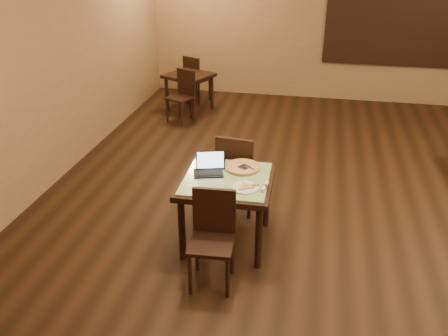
% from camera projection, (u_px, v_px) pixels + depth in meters
% --- Properties ---
extents(ground, '(10.00, 10.00, 0.00)m').
position_uv_depth(ground, '(371.00, 246.00, 5.01)').
color(ground, black).
rests_on(ground, ground).
extents(wall_back, '(8.00, 0.02, 3.00)m').
position_uv_depth(wall_back, '(363.00, 22.00, 8.72)').
color(wall_back, olive).
rests_on(wall_back, ground).
extents(wall_left, '(0.02, 10.00, 3.00)m').
position_uv_depth(wall_left, '(3.00, 86.00, 5.06)').
color(wall_left, olive).
rests_on(wall_left, ground).
extents(mural, '(2.34, 0.05, 1.64)m').
position_uv_depth(mural, '(392.00, 20.00, 8.58)').
color(mural, '#275E92').
rests_on(mural, wall_back).
extents(tiled_table, '(0.94, 0.94, 0.76)m').
position_uv_depth(tiled_table, '(227.00, 187.00, 4.80)').
color(tiled_table, black).
rests_on(tiled_table, ground).
extents(chair_main_near, '(0.42, 0.42, 0.92)m').
position_uv_depth(chair_main_near, '(213.00, 232.00, 4.32)').
color(chair_main_near, black).
rests_on(chair_main_near, ground).
extents(chair_main_far, '(0.46, 0.46, 0.98)m').
position_uv_depth(chair_main_far, '(236.00, 170.00, 5.39)').
color(chair_main_far, black).
rests_on(chair_main_far, ground).
extents(laptop, '(0.35, 0.31, 0.21)m').
position_uv_depth(laptop, '(209.00, 167.00, 4.85)').
color(laptop, black).
rests_on(laptop, tiled_table).
extents(plate, '(0.26, 0.26, 0.01)m').
position_uv_depth(plate, '(245.00, 188.00, 4.55)').
color(plate, white).
rests_on(plate, tiled_table).
extents(pizza_slice, '(0.25, 0.25, 0.02)m').
position_uv_depth(pizza_slice, '(245.00, 186.00, 4.55)').
color(pizza_slice, '#D0BD8B').
rests_on(pizza_slice, plate).
extents(pizza_pan, '(0.35, 0.35, 0.01)m').
position_uv_depth(pizza_pan, '(242.00, 168.00, 4.94)').
color(pizza_pan, silver).
rests_on(pizza_pan, tiled_table).
extents(pizza_whole, '(0.37, 0.37, 0.03)m').
position_uv_depth(pizza_whole, '(242.00, 167.00, 4.93)').
color(pizza_whole, '#D0BD8B').
rests_on(pizza_whole, pizza_pan).
extents(spatula, '(0.28, 0.24, 0.01)m').
position_uv_depth(spatula, '(244.00, 167.00, 4.91)').
color(spatula, silver).
rests_on(spatula, pizza_whole).
extents(napkin_roll, '(0.06, 0.19, 0.04)m').
position_uv_depth(napkin_roll, '(265.00, 186.00, 4.55)').
color(napkin_roll, white).
rests_on(napkin_roll, tiled_table).
extents(other_table_b, '(0.97, 0.97, 0.69)m').
position_uv_depth(other_table_b, '(189.00, 80.00, 8.58)').
color(other_table_b, black).
rests_on(other_table_b, ground).
extents(other_table_b_chair_near, '(0.51, 0.51, 0.89)m').
position_uv_depth(other_table_b_chair_near, '(183.00, 93.00, 8.14)').
color(other_table_b_chair_near, black).
rests_on(other_table_b_chair_near, ground).
extents(other_table_b_chair_far, '(0.51, 0.51, 0.89)m').
position_uv_depth(other_table_b_chair_far, '(195.00, 76.00, 9.07)').
color(other_table_b_chair_far, black).
rests_on(other_table_b_chair_far, ground).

